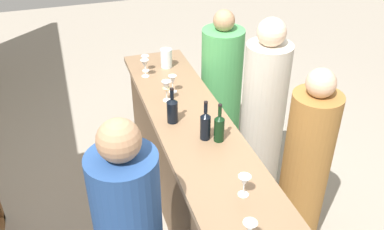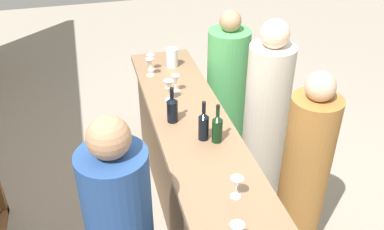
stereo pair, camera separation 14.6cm
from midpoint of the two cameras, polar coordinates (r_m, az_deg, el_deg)
ground_plane at (r=3.72m, az=-1.15°, el=-13.23°), size 12.00×12.00×0.00m
bar_counter at (r=3.39m, az=-1.24°, el=-7.51°), size 2.50×0.55×0.96m
wine_bottle_leftmost_dark_green at (r=2.85m, az=2.20°, el=-1.64°), size 0.07×0.07×0.28m
wine_bottle_second_left_near_black at (r=2.86m, az=0.35°, el=-1.34°), size 0.07×0.07×0.29m
wine_bottle_center_near_black at (r=3.05m, az=-4.03°, el=0.73°), size 0.08×0.08×0.28m
wine_glass_near_left at (r=2.44m, az=5.29°, el=-8.91°), size 0.07×0.07×0.14m
wine_glass_near_center at (r=3.43m, az=-3.85°, el=4.57°), size 0.07×0.07×0.15m
wine_glass_near_right at (r=2.17m, az=5.77°, el=-14.86°), size 0.07×0.07×0.15m
wine_glass_far_left at (r=3.31m, az=-4.70°, el=3.70°), size 0.07×0.07×0.17m
wine_glass_far_center at (r=3.79m, az=-7.39°, el=7.30°), size 0.07×0.07×0.15m
wine_glass_far_right at (r=3.69m, az=-7.48°, el=6.73°), size 0.07×0.07×0.16m
water_pitcher at (r=3.86m, az=-4.55°, el=7.58°), size 0.10×0.10×0.17m
person_left_guest at (r=4.10m, az=2.90°, el=3.30°), size 0.44×0.44×1.46m
person_center_guest at (r=3.16m, az=13.60°, el=-7.24°), size 0.36×0.36×1.50m
person_right_guest at (r=3.54m, az=8.25°, el=-0.60°), size 0.43×0.43×1.62m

